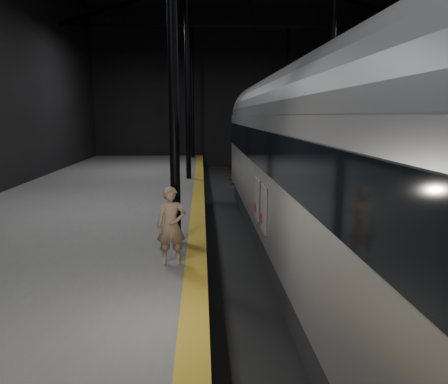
{
  "coord_description": "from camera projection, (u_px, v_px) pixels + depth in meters",
  "views": [
    {
      "loc": [
        -3.1,
        -15.41,
        4.36
      ],
      "look_at": [
        -2.41,
        -2.01,
        2.0
      ],
      "focal_mm": 35.0,
      "sensor_mm": 36.0,
      "label": 1
    }
  ],
  "objects": [
    {
      "name": "track",
      "position": [
        286.0,
        234.0,
        16.06
      ],
      "size": [
        2.4,
        43.0,
        0.24
      ],
      "color": "#3F3328",
      "rests_on": "ground"
    },
    {
      "name": "woman",
      "position": [
        171.0,
        226.0,
        9.87
      ],
      "size": [
        0.66,
        0.44,
        1.79
      ],
      "primitive_type": "imported",
      "rotation": [
        0.0,
        0.0,
        0.02
      ],
      "color": "#8E7257",
      "rests_on": "platform_left"
    },
    {
      "name": "tactile_strip",
      "position": [
        198.0,
        210.0,
        15.73
      ],
      "size": [
        0.5,
        43.8,
        0.01
      ],
      "primitive_type": "cube",
      "color": "olive",
      "rests_on": "platform_left"
    },
    {
      "name": "train",
      "position": [
        318.0,
        159.0,
        11.61
      ],
      "size": [
        3.22,
        21.56,
        5.76
      ],
      "color": "#999BA0",
      "rests_on": "ground"
    },
    {
      "name": "ground",
      "position": [
        286.0,
        235.0,
        16.07
      ],
      "size": [
        44.0,
        44.0,
        0.0
      ],
      "primitive_type": "plane",
      "color": "black",
      "rests_on": "ground"
    },
    {
      "name": "platform_left",
      "position": [
        79.0,
        225.0,
        15.6
      ],
      "size": [
        9.0,
        43.8,
        1.0
      ],
      "primitive_type": "cube",
      "color": "#535350",
      "rests_on": "ground"
    }
  ]
}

